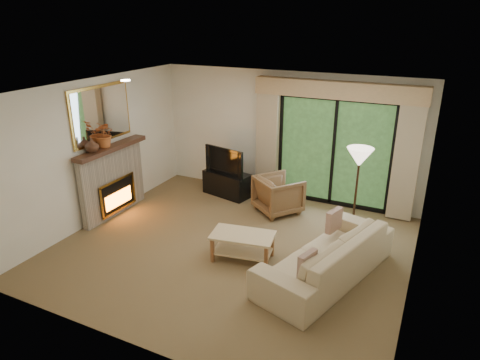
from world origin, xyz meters
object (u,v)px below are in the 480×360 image
at_px(armchair, 278,194).
at_px(coffee_table, 243,247).
at_px(sofa, 326,255).
at_px(media_console, 227,184).

xyz_separation_m(armchair, coffee_table, (0.12, -1.87, -0.14)).
relative_size(sofa, coffee_table, 2.50).
height_order(armchair, sofa, armchair).
distance_m(armchair, coffee_table, 1.88).
bearing_deg(sofa, armchair, -124.29).
bearing_deg(media_console, sofa, -25.33).
bearing_deg(coffee_table, armchair, 84.29).
relative_size(media_console, armchair, 1.27).
bearing_deg(armchair, media_console, 23.52).
relative_size(media_console, sofa, 0.42).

